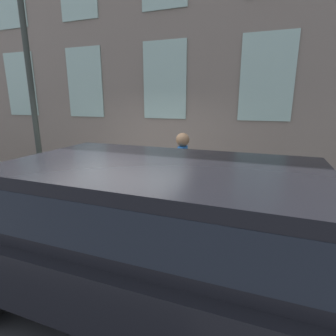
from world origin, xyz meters
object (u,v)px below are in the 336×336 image
Objects in this scene: street_lamp at (27,53)px; person at (182,166)px; fire_hydrant at (154,193)px; parked_truck_charcoal_near at (156,224)px.

person is at bearing -86.55° from street_lamp.
fire_hydrant is 0.50× the size of person.
person is (0.21, -0.50, 0.54)m from fire_hydrant.
person is at bearing -67.51° from fire_hydrant.
person is 0.32× the size of street_lamp.
street_lamp reaches higher than fire_hydrant.
parked_truck_charcoal_near is (-2.22, -0.39, -0.10)m from person.
person is 3.95m from street_lamp.
parked_truck_charcoal_near is at bearing -155.97° from fire_hydrant.
street_lamp is at bearing 61.41° from parked_truck_charcoal_near.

